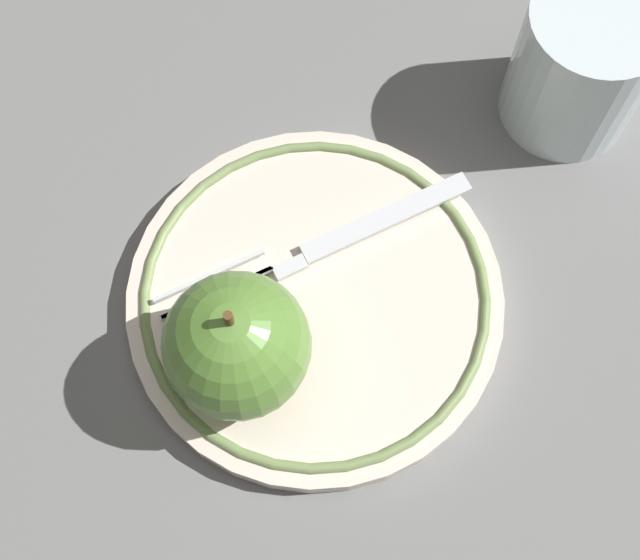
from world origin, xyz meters
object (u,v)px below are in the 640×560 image
plate (320,298)px  apple_red_whole (237,345)px  fork (328,244)px  drinking_glass (581,66)px

plate → apple_red_whole: size_ratio=2.49×
plate → fork: bearing=60.6°
plate → apple_red_whole: 0.07m
plate → drinking_glass: 0.20m
plate → drinking_glass: bearing=19.8°
fork → plate: bearing=55.3°
plate → drinking_glass: (0.19, 0.07, 0.03)m
fork → drinking_glass: drinking_glass is taller
apple_red_whole → fork: (0.07, 0.05, -0.04)m
drinking_glass → plate: bearing=-160.2°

